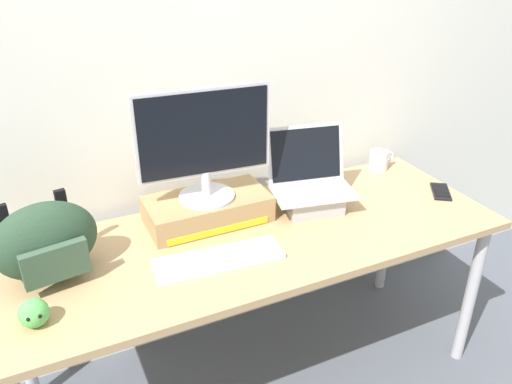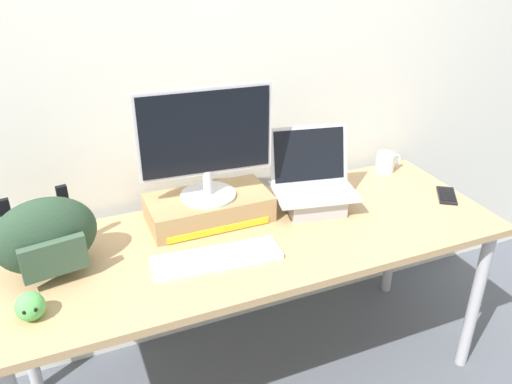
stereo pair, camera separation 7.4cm
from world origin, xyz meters
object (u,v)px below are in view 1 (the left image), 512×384
at_px(desktop_monitor, 204,143).
at_px(open_laptop, 310,192).
at_px(cell_phone, 441,191).
at_px(coffee_mug, 379,160).
at_px(toner_box_yellow, 207,209).
at_px(external_keyboard, 219,259).
at_px(messenger_backpack, 45,241).
at_px(plush_toy, 34,313).

distance_m(desktop_monitor, open_laptop, 0.50).
bearing_deg(cell_phone, coffee_mug, 140.92).
height_order(toner_box_yellow, desktop_monitor, desktop_monitor).
bearing_deg(open_laptop, external_keyboard, -146.07).
bearing_deg(cell_phone, messenger_backpack, -149.30).
height_order(open_laptop, plush_toy, open_laptop).
height_order(toner_box_yellow, plush_toy, toner_box_yellow).
height_order(external_keyboard, coffee_mug, coffee_mug).
bearing_deg(desktop_monitor, plush_toy, -148.07).
distance_m(desktop_monitor, messenger_backpack, 0.63).
relative_size(cell_phone, plush_toy, 1.90).
distance_m(external_keyboard, cell_phone, 1.06).
height_order(desktop_monitor, coffee_mug, desktop_monitor).
bearing_deg(desktop_monitor, coffee_mug, 11.11).
distance_m(toner_box_yellow, desktop_monitor, 0.28).
relative_size(open_laptop, plush_toy, 4.17).
relative_size(external_keyboard, cell_phone, 2.76).
xyz_separation_m(external_keyboard, messenger_backpack, (-0.53, 0.17, 0.12)).
bearing_deg(coffee_mug, external_keyboard, -158.56).
height_order(desktop_monitor, plush_toy, desktop_monitor).
xyz_separation_m(toner_box_yellow, open_laptop, (0.42, -0.07, 0.02)).
bearing_deg(desktop_monitor, external_keyboard, -98.70).
distance_m(desktop_monitor, external_keyboard, 0.42).
bearing_deg(open_laptop, cell_phone, -2.64).
bearing_deg(external_keyboard, cell_phone, 8.44).
relative_size(external_keyboard, plush_toy, 5.24).
distance_m(toner_box_yellow, coffee_mug, 0.91).
xyz_separation_m(toner_box_yellow, plush_toy, (-0.66, -0.35, -0.01)).
bearing_deg(coffee_mug, cell_phone, -73.49).
relative_size(open_laptop, coffee_mug, 2.84).
relative_size(messenger_backpack, plush_toy, 4.14).
bearing_deg(external_keyboard, desktop_monitor, 81.69).
relative_size(coffee_mug, cell_phone, 0.77).
bearing_deg(cell_phone, open_laptop, -159.29).
bearing_deg(cell_phone, plush_toy, -141.00).
relative_size(external_keyboard, coffee_mug, 3.57).
bearing_deg(coffee_mug, open_laptop, -160.01).
distance_m(toner_box_yellow, plush_toy, 0.75).
bearing_deg(messenger_backpack, external_keyboard, -26.31).
bearing_deg(plush_toy, external_keyboard, 6.50).
height_order(open_laptop, messenger_backpack, open_laptop).
bearing_deg(toner_box_yellow, coffee_mug, 6.48).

